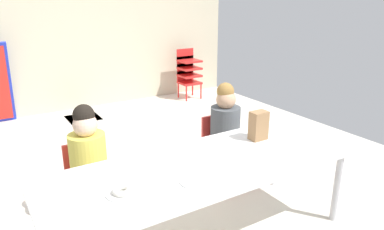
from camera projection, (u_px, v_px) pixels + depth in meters
ground_plane at (155, 187)px, 3.27m from camera, size 5.27×5.55×0.02m
back_wall at (64, 18)px, 5.08m from camera, size 5.27×0.10×2.65m
craft_table at (203, 169)px, 2.38m from camera, size 2.11×0.77×0.59m
seated_child_near_camera at (88, 154)px, 2.58m from camera, size 0.32×0.32×0.92m
seated_child_middle_seat at (225, 124)px, 3.19m from camera, size 0.33×0.33×0.92m
kid_chair_red_stack at (188, 70)px, 5.94m from camera, size 0.32×0.30×0.80m
paper_bag_brown at (259, 126)px, 2.73m from camera, size 0.13×0.09×0.22m
paper_plate_near_edge at (122, 194)px, 2.00m from camera, size 0.18×0.18×0.01m
paper_plate_center_table at (195, 182)px, 2.13m from camera, size 0.18×0.18×0.01m
donut_powdered_on_plate at (122, 190)px, 1.99m from camera, size 0.11×0.11×0.03m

